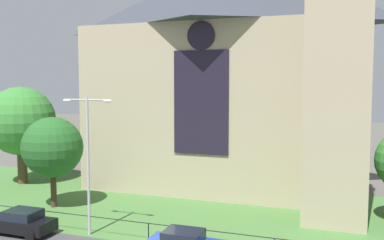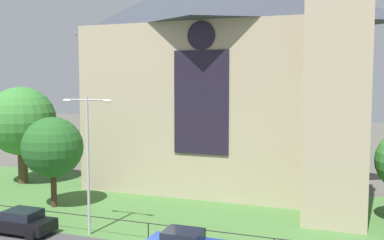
# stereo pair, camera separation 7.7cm
# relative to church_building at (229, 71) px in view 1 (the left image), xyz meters

# --- Properties ---
(ground) EXTENTS (160.00, 160.00, 0.00)m
(ground) POSITION_rel_church_building_xyz_m (0.39, -7.40, -10.27)
(ground) COLOR #56544C
(grass_verge) EXTENTS (120.00, 20.00, 0.01)m
(grass_verge) POSITION_rel_church_building_xyz_m (0.39, -9.40, -10.27)
(grass_verge) COLOR #477538
(grass_verge) RESTS_ON ground
(church_building) EXTENTS (23.20, 16.20, 26.00)m
(church_building) POSITION_rel_church_building_xyz_m (0.00, 0.00, 0.00)
(church_building) COLOR tan
(church_building) RESTS_ON ground
(iron_railing) EXTENTS (29.16, 0.07, 1.13)m
(iron_railing) POSITION_rel_church_building_xyz_m (-0.77, -14.90, -9.31)
(iron_railing) COLOR black
(iron_railing) RESTS_ON ground
(tree_left_far) EXTENTS (6.23, 6.23, 8.88)m
(tree_left_far) POSITION_rel_church_building_xyz_m (-18.14, -5.26, -4.55)
(tree_left_far) COLOR #4C3823
(tree_left_far) RESTS_ON ground
(tree_left_near) EXTENTS (4.47, 4.47, 6.73)m
(tree_left_near) POSITION_rel_church_building_xyz_m (-10.53, -10.74, -5.80)
(tree_left_near) COLOR #423021
(tree_left_near) RESTS_ON ground
(streetlamp_near) EXTENTS (3.37, 0.26, 8.40)m
(streetlamp_near) POSITION_rel_church_building_xyz_m (-4.69, -15.00, -4.94)
(streetlamp_near) COLOR #B2B2B7
(streetlamp_near) RESTS_ON ground
(parked_car_black) EXTENTS (4.21, 2.03, 1.51)m
(parked_car_black) POSITION_rel_church_building_xyz_m (-8.68, -16.32, -9.53)
(parked_car_black) COLOR black
(parked_car_black) RESTS_ON ground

